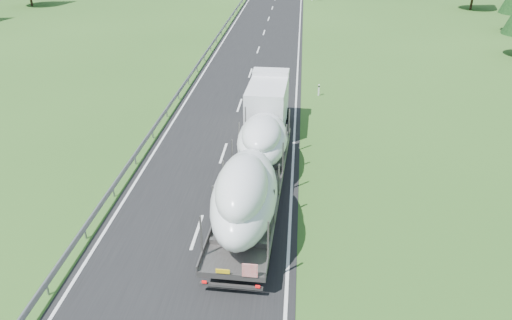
{
  "coord_description": "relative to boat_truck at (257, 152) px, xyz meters",
  "views": [
    {
      "loc": [
        4.76,
        -11.22,
        14.42
      ],
      "look_at": [
        2.6,
        13.03,
        2.12
      ],
      "focal_mm": 35.0,
      "sensor_mm": 36.0,
      "label": 1
    }
  ],
  "objects": [
    {
      "name": "boat_truck",
      "position": [
        0.0,
        0.0,
        0.0
      ],
      "size": [
        3.46,
        20.6,
        4.62
      ],
      "color": "white",
      "rests_on": "ground"
    }
  ]
}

